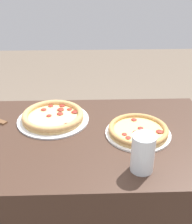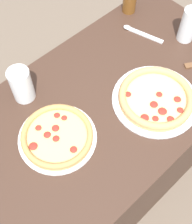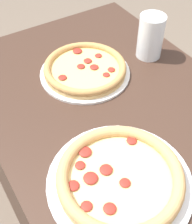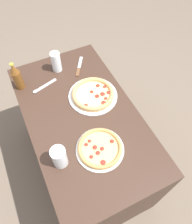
{
  "view_description": "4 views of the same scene",
  "coord_description": "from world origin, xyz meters",
  "px_view_note": "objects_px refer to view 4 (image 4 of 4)",
  "views": [
    {
      "loc": [
        -0.05,
        1.01,
        1.44
      ],
      "look_at": [
        -0.09,
        -0.06,
        0.85
      ],
      "focal_mm": 45.0,
      "sensor_mm": 36.0,
      "label": 1
    },
    {
      "loc": [
        -0.51,
        -0.46,
        1.78
      ],
      "look_at": [
        -0.11,
        -0.03,
        0.81
      ],
      "focal_mm": 50.0,
      "sensor_mm": 36.0,
      "label": 2
    },
    {
      "loc": [
        0.4,
        -0.38,
        1.4
      ],
      "look_at": [
        -0.08,
        -0.08,
        0.82
      ],
      "focal_mm": 50.0,
      "sensor_mm": 36.0,
      "label": 3
    },
    {
      "loc": [
        -0.74,
        0.25,
        1.95
      ],
      "look_at": [
        -0.07,
        -0.07,
        0.86
      ],
      "focal_mm": 35.0,
      "sensor_mm": 36.0,
      "label": 4
    }
  ],
  "objects_px": {
    "glass_red_wine": "(59,157)",
    "glass_lemonade": "(56,63)",
    "pizza_veggie": "(100,148)",
    "pizza_salami": "(93,94)",
    "beer_bottle": "(17,77)",
    "spoon": "(42,87)",
    "knife": "(79,67)"
  },
  "relations": [
    {
      "from": "glass_red_wine",
      "to": "glass_lemonade",
      "type": "relative_size",
      "value": 0.93
    },
    {
      "from": "pizza_veggie",
      "to": "glass_red_wine",
      "type": "distance_m",
      "value": 0.24
    },
    {
      "from": "pizza_salami",
      "to": "glass_red_wine",
      "type": "height_order",
      "value": "glass_red_wine"
    },
    {
      "from": "pizza_veggie",
      "to": "beer_bottle",
      "type": "bearing_deg",
      "value": 23.56
    },
    {
      "from": "beer_bottle",
      "to": "spoon",
      "type": "distance_m",
      "value": 0.18
    },
    {
      "from": "pizza_salami",
      "to": "glass_lemonade",
      "type": "relative_size",
      "value": 2.18
    },
    {
      "from": "pizza_veggie",
      "to": "spoon",
      "type": "bearing_deg",
      "value": 14.98
    },
    {
      "from": "pizza_veggie",
      "to": "spoon",
      "type": "relative_size",
      "value": 1.47
    },
    {
      "from": "knife",
      "to": "glass_red_wine",
      "type": "bearing_deg",
      "value": 149.25
    },
    {
      "from": "pizza_veggie",
      "to": "spoon",
      "type": "height_order",
      "value": "pizza_veggie"
    },
    {
      "from": "glass_red_wine",
      "to": "spoon",
      "type": "distance_m",
      "value": 0.58
    },
    {
      "from": "pizza_veggie",
      "to": "beer_bottle",
      "type": "xyz_separation_m",
      "value": [
        0.67,
        0.29,
        0.08
      ]
    },
    {
      "from": "pizza_salami",
      "to": "pizza_veggie",
      "type": "distance_m",
      "value": 0.4
    },
    {
      "from": "pizza_salami",
      "to": "glass_lemonade",
      "type": "distance_m",
      "value": 0.37
    },
    {
      "from": "pizza_salami",
      "to": "beer_bottle",
      "type": "bearing_deg",
      "value": 55.15
    },
    {
      "from": "glass_lemonade",
      "to": "knife",
      "type": "height_order",
      "value": "glass_lemonade"
    },
    {
      "from": "glass_lemonade",
      "to": "pizza_veggie",
      "type": "bearing_deg",
      "value": -179.7
    },
    {
      "from": "pizza_salami",
      "to": "glass_lemonade",
      "type": "height_order",
      "value": "glass_lemonade"
    },
    {
      "from": "glass_red_wine",
      "to": "beer_bottle",
      "type": "relative_size",
      "value": 0.66
    },
    {
      "from": "glass_red_wine",
      "to": "glass_lemonade",
      "type": "height_order",
      "value": "glass_lemonade"
    },
    {
      "from": "glass_lemonade",
      "to": "knife",
      "type": "bearing_deg",
      "value": -107.92
    },
    {
      "from": "glass_red_wine",
      "to": "beer_bottle",
      "type": "height_order",
      "value": "beer_bottle"
    },
    {
      "from": "knife",
      "to": "spoon",
      "type": "bearing_deg",
      "value": 103.2
    },
    {
      "from": "pizza_veggie",
      "to": "glass_lemonade",
      "type": "bearing_deg",
      "value": 0.3
    },
    {
      "from": "beer_bottle",
      "to": "glass_red_wine",
      "type": "bearing_deg",
      "value": -174.6
    },
    {
      "from": "pizza_veggie",
      "to": "knife",
      "type": "distance_m",
      "value": 0.69
    },
    {
      "from": "knife",
      "to": "spoon",
      "type": "height_order",
      "value": "spoon"
    },
    {
      "from": "glass_red_wine",
      "to": "glass_lemonade",
      "type": "bearing_deg",
      "value": -18.16
    },
    {
      "from": "glass_lemonade",
      "to": "glass_red_wine",
      "type": "bearing_deg",
      "value": 161.84
    },
    {
      "from": "glass_red_wine",
      "to": "spoon",
      "type": "bearing_deg",
      "value": -7.16
    },
    {
      "from": "glass_red_wine",
      "to": "glass_lemonade",
      "type": "distance_m",
      "value": 0.73
    },
    {
      "from": "pizza_salami",
      "to": "spoon",
      "type": "xyz_separation_m",
      "value": [
        0.22,
        0.29,
        -0.02
      ]
    }
  ]
}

